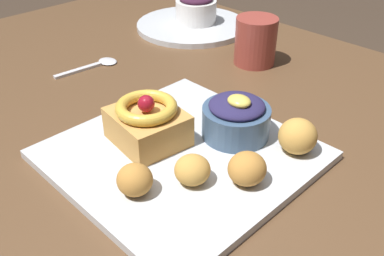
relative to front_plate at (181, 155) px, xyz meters
The scene contains 12 objects.
dining_table 0.16m from the front_plate, 131.60° to the left, with size 1.29×0.90×0.73m.
front_plate is the anchor object (origin of this frame).
cake_slice 0.06m from the front_plate, 163.33° to the right, with size 0.11×0.10×0.07m.
berry_ramekin 0.09m from the front_plate, 73.22° to the left, with size 0.09×0.09×0.07m.
fritter_front 0.07m from the front_plate, 31.30° to the right, with size 0.04×0.04×0.04m, color gold.
fritter_middle 0.10m from the front_plate, 77.03° to the right, with size 0.04×0.04×0.04m, color #BC7F38.
fritter_back 0.16m from the front_plate, 45.73° to the left, with size 0.05×0.05×0.05m, color gold.
fritter_extra 0.10m from the front_plate, ahead, with size 0.05×0.05×0.04m, color #BC7F38.
back_plate 0.50m from the front_plate, 133.74° to the left, with size 0.26×0.26×0.01m, color silver.
back_ramekin 0.51m from the front_plate, 132.72° to the left, with size 0.09×0.09×0.07m.
spoon 0.34m from the front_plate, 165.68° to the left, with size 0.04×0.13×0.00m.
coffee_mug 0.34m from the front_plate, 111.80° to the left, with size 0.08×0.08×0.09m, color #993D33.
Camera 1 is at (0.42, -0.40, 1.08)m, focal length 40.42 mm.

